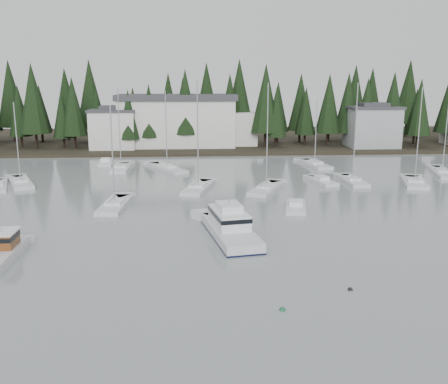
% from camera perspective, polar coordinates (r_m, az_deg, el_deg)
% --- Properties ---
extents(ground, '(260.00, 260.00, 0.00)m').
position_cam_1_polar(ground, '(28.92, 0.82, -17.18)').
color(ground, gray).
rests_on(ground, ground).
extents(far_shore_land, '(240.00, 54.00, 1.00)m').
position_cam_1_polar(far_shore_land, '(122.85, -2.79, 5.97)').
color(far_shore_land, black).
rests_on(far_shore_land, ground).
extents(conifer_treeline, '(200.00, 22.00, 20.00)m').
position_cam_1_polar(conifer_treeline, '(111.93, -2.69, 5.31)').
color(conifer_treeline, black).
rests_on(conifer_treeline, ground).
extents(house_west, '(9.54, 7.42, 8.75)m').
position_cam_1_polar(house_west, '(105.65, -12.52, 7.12)').
color(house_west, silver).
rests_on(house_west, ground).
extents(house_east_a, '(10.60, 8.48, 9.25)m').
position_cam_1_polar(house_east_a, '(110.19, 16.59, 7.25)').
color(house_east_a, '#999EA0').
rests_on(house_east_a, ground).
extents(harbor_inn, '(29.50, 11.50, 10.90)m').
position_cam_1_polar(harbor_inn, '(107.68, -4.27, 8.09)').
color(harbor_inn, silver).
rests_on(harbor_inn, ground).
extents(cabin_cruiser_center, '(5.31, 11.55, 4.78)m').
position_cam_1_polar(cabin_cruiser_center, '(46.99, 0.69, -4.22)').
color(cabin_cruiser_center, silver).
rests_on(cabin_cruiser_center, ground).
extents(sailboat_0, '(2.54, 8.19, 14.55)m').
position_cam_1_polar(sailboat_0, '(73.93, 14.47, 1.15)').
color(sailboat_0, silver).
rests_on(sailboat_0, ground).
extents(sailboat_1, '(3.29, 8.91, 12.23)m').
position_cam_1_polar(sailboat_1, '(59.21, -12.35, -1.60)').
color(sailboat_1, silver).
rests_on(sailboat_1, ground).
extents(sailboat_2, '(6.17, 9.40, 14.57)m').
position_cam_1_polar(sailboat_2, '(66.80, 4.85, 0.29)').
color(sailboat_2, silver).
rests_on(sailboat_2, ground).
extents(sailboat_3, '(5.27, 8.97, 13.99)m').
position_cam_1_polar(sailboat_3, '(75.47, 20.94, 0.93)').
color(sailboat_3, silver).
rests_on(sailboat_3, ground).
extents(sailboat_5, '(5.05, 10.48, 13.12)m').
position_cam_1_polar(sailboat_5, '(85.21, 23.65, 1.96)').
color(sailboat_5, silver).
rests_on(sailboat_5, ground).
extents(sailboat_6, '(7.25, 10.62, 13.27)m').
position_cam_1_polar(sailboat_6, '(82.44, -6.51, 2.62)').
color(sailboat_6, silver).
rests_on(sailboat_6, ground).
extents(sailboat_7, '(4.91, 9.66, 14.92)m').
position_cam_1_polar(sailboat_7, '(67.24, -2.95, 0.41)').
color(sailboat_7, silver).
rests_on(sailboat_7, ground).
extents(sailboat_10, '(4.15, 9.85, 11.59)m').
position_cam_1_polar(sailboat_10, '(87.17, 10.30, 3.04)').
color(sailboat_10, silver).
rests_on(sailboat_10, ground).
extents(sailboat_12, '(2.74, 8.52, 13.72)m').
position_cam_1_polar(sailboat_12, '(83.56, -11.66, 2.58)').
color(sailboat_12, silver).
rests_on(sailboat_12, ground).
extents(sailboat_13, '(6.19, 9.68, 11.97)m').
position_cam_1_polar(sailboat_13, '(76.07, -22.21, 0.89)').
color(sailboat_13, silver).
rests_on(sailboat_13, ground).
extents(runabout_1, '(3.29, 6.02, 1.42)m').
position_cam_1_polar(runabout_1, '(57.24, 8.20, -1.86)').
color(runabout_1, silver).
rests_on(runabout_1, ground).
extents(runabout_3, '(2.81, 6.42, 1.42)m').
position_cam_1_polar(runabout_3, '(89.64, -13.37, 3.21)').
color(runabout_3, silver).
rests_on(runabout_3, ground).
extents(runabout_4, '(3.64, 6.83, 1.42)m').
position_cam_1_polar(runabout_4, '(72.61, 11.08, 1.14)').
color(runabout_4, silver).
rests_on(runabout_4, ground).
extents(mooring_buoy_green, '(0.42, 0.42, 0.42)m').
position_cam_1_polar(mooring_buoy_green, '(33.01, 6.70, -13.26)').
color(mooring_buoy_green, '#145933').
rests_on(mooring_buoy_green, ground).
extents(mooring_buoy_dark, '(0.38, 0.38, 0.38)m').
position_cam_1_polar(mooring_buoy_dark, '(36.73, 14.22, -10.79)').
color(mooring_buoy_dark, black).
rests_on(mooring_buoy_dark, ground).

